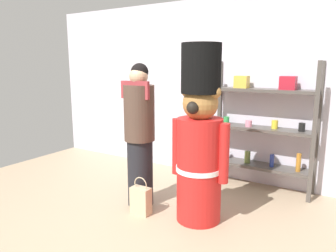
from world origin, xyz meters
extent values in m
plane|color=tan|center=(0.00, 0.00, 0.00)|extent=(6.40, 6.40, 0.00)
cube|color=silver|center=(0.00, 2.20, 1.30)|extent=(6.40, 0.12, 2.60)
cube|color=#4C4742|center=(-0.03, 1.83, 0.86)|extent=(0.05, 0.05, 1.71)
cube|color=#4C4742|center=(1.30, 1.83, 0.86)|extent=(0.05, 0.05, 1.71)
cube|color=#4C4742|center=(-0.03, 2.13, 0.86)|extent=(0.05, 0.05, 1.71)
cube|color=#4C4742|center=(1.30, 2.13, 0.86)|extent=(0.05, 0.05, 1.71)
cube|color=#4C4742|center=(0.64, 1.98, 0.31)|extent=(1.33, 0.30, 0.04)
cube|color=#4C4742|center=(0.64, 1.98, 0.82)|extent=(1.33, 0.30, 0.04)
cube|color=#4C4742|center=(0.64, 1.98, 1.33)|extent=(1.33, 0.30, 0.04)
cylinder|color=green|center=(0.14, 1.99, 0.89)|extent=(0.08, 0.08, 0.10)
cylinder|color=pink|center=(0.47, 1.95, 0.88)|extent=(0.09, 0.09, 0.08)
cylinder|color=yellow|center=(0.80, 1.99, 0.90)|extent=(0.08, 0.08, 0.11)
cylinder|color=black|center=(1.13, 1.99, 0.89)|extent=(0.08, 0.08, 0.11)
cylinder|color=silver|center=(0.14, 1.97, 0.42)|extent=(0.06, 0.06, 0.19)
cylinder|color=#596B33|center=(0.47, 1.97, 0.41)|extent=(0.08, 0.08, 0.16)
cylinder|color=navy|center=(0.80, 1.96, 0.41)|extent=(0.06, 0.06, 0.17)
cylinder|color=#B27226|center=(1.13, 1.95, 0.44)|extent=(0.06, 0.06, 0.23)
cube|color=gold|center=(0.34, 1.98, 1.44)|extent=(0.18, 0.14, 0.16)
cube|color=#B21E2D|center=(0.93, 1.98, 1.44)|extent=(0.19, 0.15, 0.17)
cylinder|color=red|center=(0.35, 0.72, 0.56)|extent=(0.48, 0.48, 1.12)
cylinder|color=white|center=(0.35, 0.72, 0.58)|extent=(0.50, 0.50, 0.05)
sphere|color=#A4723A|center=(0.35, 0.72, 1.27)|extent=(0.37, 0.37, 0.37)
sphere|color=#A4723A|center=(0.19, 0.72, 1.39)|extent=(0.13, 0.13, 0.13)
sphere|color=#A4723A|center=(0.50, 0.72, 1.39)|extent=(0.13, 0.13, 0.13)
cylinder|color=black|center=(0.35, 0.72, 1.62)|extent=(0.40, 0.40, 0.50)
cylinder|color=red|center=(0.07, 0.72, 0.78)|extent=(0.11, 0.11, 0.62)
cylinder|color=red|center=(0.62, 0.72, 0.78)|extent=(0.11, 0.11, 0.62)
sphere|color=black|center=(0.35, 0.55, 1.25)|extent=(0.13, 0.13, 0.13)
cylinder|color=black|center=(-0.42, 0.70, 0.40)|extent=(0.30, 0.30, 0.79)
cylinder|color=#4C382D|center=(-0.42, 0.70, 1.11)|extent=(0.35, 0.35, 0.64)
sphere|color=tan|center=(-0.42, 0.70, 1.53)|extent=(0.21, 0.21, 0.21)
cube|color=#993338|center=(-0.42, 0.62, 1.38)|extent=(0.37, 0.04, 0.20)
sphere|color=black|center=(-0.42, 0.71, 1.58)|extent=(0.20, 0.20, 0.20)
cube|color=#C1AD89|center=(-0.26, 0.49, 0.15)|extent=(0.23, 0.13, 0.31)
torus|color=#C1AD89|center=(-0.26, 0.49, 0.35)|extent=(0.17, 0.01, 0.17)
camera|label=1|loc=(1.77, -2.20, 1.66)|focal=34.02mm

